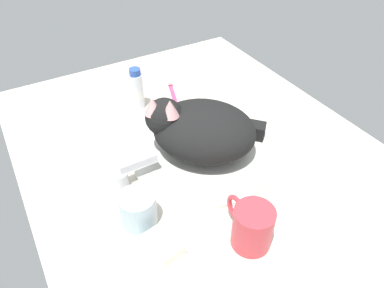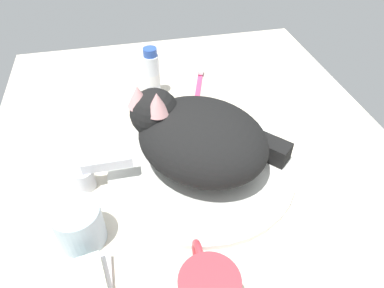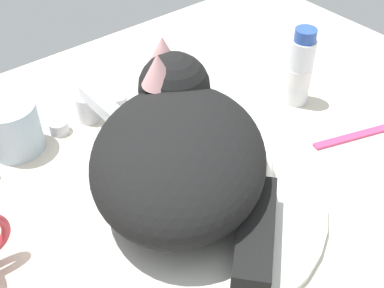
{
  "view_description": "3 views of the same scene",
  "coord_description": "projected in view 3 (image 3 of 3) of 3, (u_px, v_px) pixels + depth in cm",
  "views": [
    {
      "loc": [
        -56.7,
        36.0,
        59.52
      ],
      "look_at": [
        -0.27,
        3.42,
        4.74
      ],
      "focal_mm": 34.3,
      "sensor_mm": 36.0,
      "label": 1
    },
    {
      "loc": [
        -44.5,
        11.73,
        48.05
      ],
      "look_at": [
        -1.37,
        2.15,
        7.78
      ],
      "focal_mm": 32.44,
      "sensor_mm": 36.0,
      "label": 2
    },
    {
      "loc": [
        -24.93,
        -33.27,
        45.15
      ],
      "look_at": [
        2.67,
        0.89,
        7.31
      ],
      "focal_mm": 46.87,
      "sensor_mm": 36.0,
      "label": 3
    }
  ],
  "objects": [
    {
      "name": "toothpaste_bottle",
      "position": [
        300.0,
        69.0,
        0.73
      ],
      "size": [
        3.74,
        3.74,
        12.1
      ],
      "color": "white",
      "rests_on": "ground_plane"
    },
    {
      "name": "toothbrush",
      "position": [
        364.0,
        132.0,
        0.7
      ],
      "size": [
        13.73,
        5.57,
        1.6
      ],
      "color": "#D83F72",
      "rests_on": "ground_plane"
    },
    {
      "name": "ground_plane",
      "position": [
        180.0,
        210.0,
        0.62
      ],
      "size": [
        110.0,
        82.5,
        3.0
      ],
      "primitive_type": "cube",
      "color": "beige"
    },
    {
      "name": "rinse_cup",
      "position": [
        13.0,
        128.0,
        0.66
      ],
      "size": [
        7.29,
        7.29,
        7.09
      ],
      "color": "silver",
      "rests_on": "ground_plane"
    },
    {
      "name": "faucet",
      "position": [
        93.0,
        108.0,
        0.71
      ],
      "size": [
        12.7,
        10.6,
        6.04
      ],
      "color": "silver",
      "rests_on": "ground_plane"
    },
    {
      "name": "sink_basin",
      "position": [
        180.0,
        199.0,
        0.61
      ],
      "size": [
        35.27,
        35.27,
        1.06
      ],
      "primitive_type": "cylinder",
      "color": "silver",
      "rests_on": "ground_plane"
    },
    {
      "name": "cat",
      "position": [
        181.0,
        150.0,
        0.57
      ],
      "size": [
        30.98,
        32.62,
        15.25
      ],
      "color": "black",
      "rests_on": "sink_basin"
    }
  ]
}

